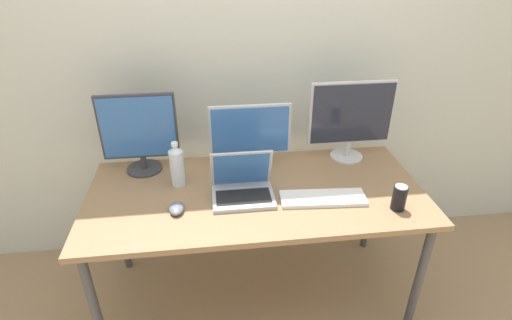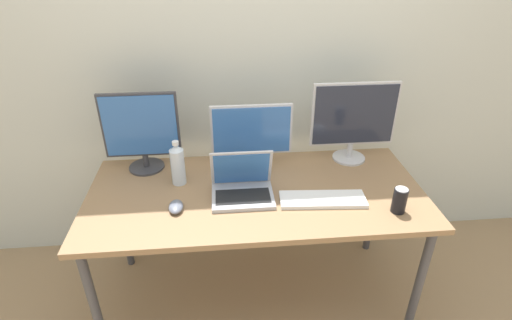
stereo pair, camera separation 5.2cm
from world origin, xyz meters
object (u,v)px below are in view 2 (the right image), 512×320
(water_bottle, at_px, (178,164))
(soda_can_near_keyboard, at_px, (400,200))
(keyboard_main, at_px, (323,199))
(work_desk, at_px, (256,200))
(monitor_center, at_px, (251,135))
(laptop_silver, at_px, (242,185))
(monitor_right, at_px, (354,119))
(mouse_by_keyboard, at_px, (176,207))
(monitor_left, at_px, (141,131))

(water_bottle, relative_size, soda_can_near_keyboard, 1.93)
(keyboard_main, bearing_deg, work_desk, 163.03)
(monitor_center, height_order, laptop_silver, monitor_center)
(monitor_right, height_order, laptop_silver, monitor_right)
(monitor_center, xyz_separation_m, laptop_silver, (-0.07, -0.28, -0.14))
(laptop_silver, xyz_separation_m, mouse_by_keyboard, (-0.32, -0.10, -0.04))
(work_desk, relative_size, soda_can_near_keyboard, 13.51)
(monitor_center, xyz_separation_m, monitor_right, (0.57, 0.03, 0.06))
(monitor_center, bearing_deg, keyboard_main, -49.55)
(monitor_right, bearing_deg, laptop_silver, -154.04)
(work_desk, bearing_deg, monitor_left, 154.05)
(keyboard_main, bearing_deg, mouse_by_keyboard, -175.68)
(monitor_left, relative_size, laptop_silver, 1.45)
(keyboard_main, bearing_deg, monitor_right, 61.95)
(monitor_left, relative_size, monitor_center, 1.00)
(work_desk, xyz_separation_m, monitor_center, (-0.00, 0.25, 0.26))
(work_desk, distance_m, monitor_right, 0.71)
(keyboard_main, height_order, mouse_by_keyboard, mouse_by_keyboard)
(keyboard_main, xyz_separation_m, soda_can_near_keyboard, (0.33, -0.11, 0.05))
(keyboard_main, xyz_separation_m, water_bottle, (-0.71, 0.23, 0.10))
(mouse_by_keyboard, distance_m, soda_can_near_keyboard, 1.05)
(keyboard_main, height_order, soda_can_near_keyboard, soda_can_near_keyboard)
(laptop_silver, relative_size, mouse_by_keyboard, 2.77)
(soda_can_near_keyboard, bearing_deg, monitor_right, 98.70)
(monitor_center, height_order, monitor_right, monitor_right)
(laptop_silver, height_order, soda_can_near_keyboard, laptop_silver)
(monitor_left, height_order, laptop_silver, monitor_left)
(laptop_silver, height_order, keyboard_main, laptop_silver)
(keyboard_main, relative_size, soda_can_near_keyboard, 3.31)
(soda_can_near_keyboard, bearing_deg, laptop_silver, 164.07)
(monitor_left, xyz_separation_m, laptop_silver, (0.52, -0.31, -0.17))
(work_desk, xyz_separation_m, monitor_right, (0.57, 0.28, 0.31))
(laptop_silver, height_order, mouse_by_keyboard, laptop_silver)
(work_desk, distance_m, keyboard_main, 0.35)
(laptop_silver, bearing_deg, water_bottle, 156.05)
(monitor_right, bearing_deg, monitor_center, -177.06)
(mouse_by_keyboard, height_order, soda_can_near_keyboard, soda_can_near_keyboard)
(work_desk, bearing_deg, water_bottle, 163.90)
(keyboard_main, distance_m, soda_can_near_keyboard, 0.35)
(monitor_right, xyz_separation_m, laptop_silver, (-0.64, -0.31, -0.20))
(water_bottle, bearing_deg, laptop_silver, -23.95)
(monitor_left, relative_size, mouse_by_keyboard, 4.01)
(monitor_right, relative_size, water_bottle, 1.96)
(water_bottle, height_order, soda_can_near_keyboard, water_bottle)
(laptop_silver, relative_size, soda_can_near_keyboard, 2.41)
(monitor_left, bearing_deg, monitor_center, -3.20)
(work_desk, distance_m, monitor_center, 0.36)
(laptop_silver, bearing_deg, monitor_center, 76.36)
(laptop_silver, bearing_deg, monitor_left, 148.57)
(work_desk, bearing_deg, keyboard_main, -20.98)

